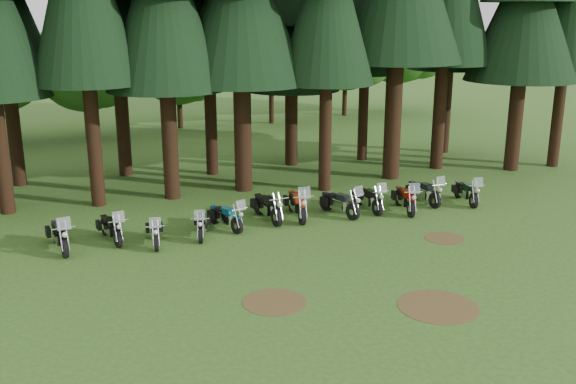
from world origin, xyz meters
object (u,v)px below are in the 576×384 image
at_px(motorcycle_3, 202,225).
at_px(motorcycle_2, 155,233).
at_px(motorcycle_10, 424,193).
at_px(motorcycle_7, 339,204).
at_px(motorcycle_8, 368,199).
at_px(motorcycle_11, 466,193).
at_px(motorcycle_5, 267,208).
at_px(motorcycle_1, 111,229).
at_px(motorcycle_6, 297,205).
at_px(motorcycle_0, 60,236).
at_px(motorcycle_4, 226,217).
at_px(motorcycle_9, 405,200).

bearing_deg(motorcycle_3, motorcycle_2, -155.79).
bearing_deg(motorcycle_10, motorcycle_7, 178.54).
distance_m(motorcycle_8, motorcycle_10, 2.64).
bearing_deg(motorcycle_3, motorcycle_11, 16.90).
bearing_deg(motorcycle_5, motorcycle_3, -166.83).
xyz_separation_m(motorcycle_1, motorcycle_2, (1.35, -0.92, -0.03)).
bearing_deg(motorcycle_5, motorcycle_6, -12.11).
bearing_deg(motorcycle_1, motorcycle_0, 178.89).
xyz_separation_m(motorcycle_1, motorcycle_4, (4.09, -0.29, -0.01)).
bearing_deg(motorcycle_5, motorcycle_9, -14.31).
height_order(motorcycle_1, motorcycle_6, motorcycle_6).
height_order(motorcycle_3, motorcycle_8, motorcycle_8).
distance_m(motorcycle_5, motorcycle_8, 4.22).
xyz_separation_m(motorcycle_2, motorcycle_4, (2.74, 0.64, 0.02)).
height_order(motorcycle_3, motorcycle_6, motorcycle_6).
height_order(motorcycle_4, motorcycle_7, motorcycle_7).
xyz_separation_m(motorcycle_5, motorcycle_10, (6.84, -0.45, -0.02)).
relative_size(motorcycle_6, motorcycle_9, 1.07).
bearing_deg(motorcycle_9, motorcycle_2, -164.79).
bearing_deg(motorcycle_1, motorcycle_3, -22.63).
xyz_separation_m(motorcycle_7, motorcycle_10, (4.00, 0.09, 0.00)).
bearing_deg(motorcycle_8, motorcycle_5, 174.92).
height_order(motorcycle_5, motorcycle_11, motorcycle_11).
bearing_deg(motorcycle_2, motorcycle_9, 8.43).
relative_size(motorcycle_7, motorcycle_11, 1.03).
bearing_deg(motorcycle_9, motorcycle_0, -167.67).
bearing_deg(motorcycle_0, motorcycle_9, -9.29).
bearing_deg(motorcycle_10, motorcycle_4, 176.72).
bearing_deg(motorcycle_0, motorcycle_2, -18.58).
distance_m(motorcycle_3, motorcycle_7, 5.68).
bearing_deg(motorcycle_7, motorcycle_4, 162.51).
xyz_separation_m(motorcycle_7, motorcycle_9, (2.68, -0.55, 0.02)).
bearing_deg(motorcycle_6, motorcycle_5, -178.66).
xyz_separation_m(motorcycle_0, motorcycle_3, (4.76, -0.51, -0.06)).
bearing_deg(motorcycle_7, motorcycle_8, -9.56).
bearing_deg(motorcycle_9, motorcycle_5, -175.49).
distance_m(motorcycle_5, motorcycle_11, 8.59).
bearing_deg(motorcycle_1, motorcycle_9, -13.98).
relative_size(motorcycle_3, motorcycle_4, 0.96).
bearing_deg(motorcycle_8, motorcycle_0, 179.99).
relative_size(motorcycle_2, motorcycle_9, 0.87).
relative_size(motorcycle_2, motorcycle_5, 0.85).
relative_size(motorcycle_4, motorcycle_10, 0.93).
distance_m(motorcycle_0, motorcycle_4, 5.80).
distance_m(motorcycle_4, motorcycle_10, 8.64).
distance_m(motorcycle_4, motorcycle_8, 6.00).
bearing_deg(motorcycle_7, motorcycle_6, 152.56).
xyz_separation_m(motorcycle_6, motorcycle_11, (7.36, -0.91, -0.07)).
relative_size(motorcycle_5, motorcycle_6, 0.96).
bearing_deg(motorcycle_11, motorcycle_6, -173.66).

